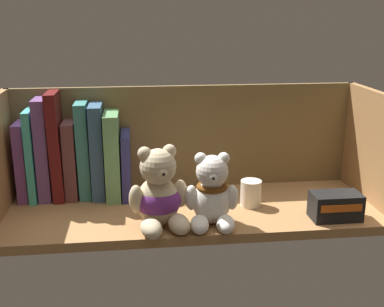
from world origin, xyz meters
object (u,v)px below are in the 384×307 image
(book_2, at_px, (44,148))
(teddy_bear_larger, at_px, (159,196))
(book_3, at_px, (57,145))
(book_5, at_px, (84,149))
(small_product_box, at_px, (336,206))
(pillar_candle, at_px, (251,193))
(book_1, at_px, (34,154))
(book_0, at_px, (24,160))
(teddy_bear_smaller, at_px, (212,195))
(book_7, at_px, (113,153))
(book_6, at_px, (98,150))
(book_8, at_px, (126,162))
(book_4, at_px, (72,159))

(book_2, height_order, teddy_bear_larger, book_2)
(book_3, height_order, book_5, book_3)
(book_5, distance_m, small_product_box, 0.57)
(pillar_candle, bearing_deg, book_1, 167.27)
(pillar_candle, xyz_separation_m, small_product_box, (0.16, -0.09, -0.00))
(book_3, bearing_deg, book_0, 180.00)
(teddy_bear_smaller, bearing_deg, book_0, 153.90)
(teddy_bear_larger, height_order, teddy_bear_smaller, teddy_bear_larger)
(book_7, relative_size, teddy_bear_smaller, 1.33)
(book_1, xyz_separation_m, book_6, (0.15, 0.00, 0.00))
(book_2, height_order, book_8, book_2)
(book_0, bearing_deg, book_6, 0.00)
(book_4, height_order, book_6, book_6)
(book_3, relative_size, teddy_bear_larger, 1.48)
(book_3, xyz_separation_m, pillar_candle, (0.43, -0.11, -0.09))
(book_2, distance_m, teddy_bear_smaller, 0.41)
(book_7, xyz_separation_m, teddy_bear_larger, (0.10, -0.19, -0.03))
(book_1, distance_m, book_5, 0.11)
(teddy_bear_smaller, relative_size, pillar_candle, 2.56)
(book_3, height_order, book_8, book_3)
(book_5, distance_m, book_7, 0.07)
(book_4, xyz_separation_m, pillar_candle, (0.40, -0.11, -0.06))
(book_4, distance_m, teddy_bear_larger, 0.27)
(book_7, bearing_deg, book_4, 180.00)
(book_4, bearing_deg, book_1, 180.00)
(book_6, height_order, small_product_box, book_6)
(book_7, xyz_separation_m, teddy_bear_smaller, (0.20, -0.20, -0.04))
(book_7, distance_m, small_product_box, 0.51)
(book_6, height_order, book_8, book_6)
(book_0, distance_m, book_1, 0.03)
(book_5, xyz_separation_m, teddy_bear_smaller, (0.27, -0.20, -0.05))
(book_1, bearing_deg, book_5, 0.00)
(book_6, bearing_deg, book_2, 180.00)
(teddy_bear_larger, height_order, small_product_box, teddy_bear_larger)
(book_3, height_order, pillar_candle, book_3)
(book_2, distance_m, pillar_candle, 0.48)
(book_5, relative_size, book_7, 1.11)
(book_7, relative_size, pillar_candle, 3.40)
(book_4, xyz_separation_m, book_6, (0.06, 0.00, 0.02))
(book_2, height_order, book_7, book_2)
(book_0, height_order, pillar_candle, book_0)
(book_0, xyz_separation_m, pillar_candle, (0.51, -0.11, -0.06))
(book_7, distance_m, teddy_bear_larger, 0.22)
(book_1, relative_size, book_8, 1.37)
(book_8, bearing_deg, book_0, 180.00)
(teddy_bear_larger, height_order, pillar_candle, teddy_bear_larger)
(book_3, relative_size, book_5, 1.11)
(book_8, relative_size, teddy_bear_larger, 0.92)
(book_6, relative_size, small_product_box, 2.13)
(book_0, bearing_deg, book_5, 0.00)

